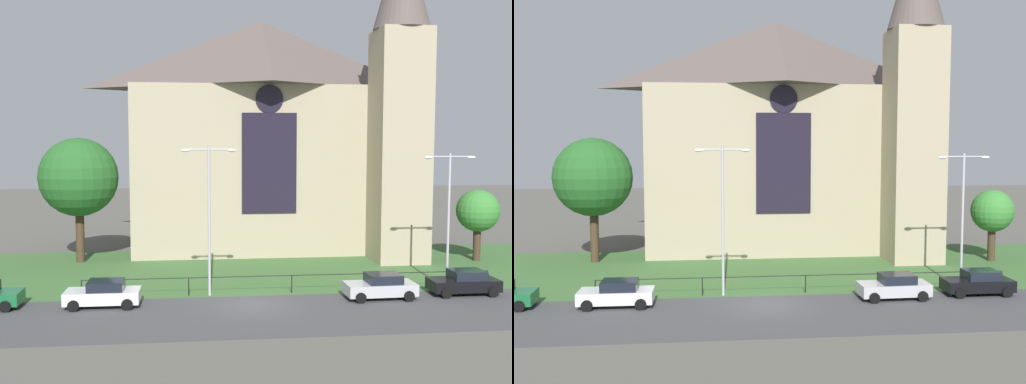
% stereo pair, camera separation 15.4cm
% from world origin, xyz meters
% --- Properties ---
extents(ground, '(160.00, 160.00, 0.00)m').
position_xyz_m(ground, '(0.00, 10.00, 0.00)').
color(ground, '#56544C').
extents(road_asphalt, '(120.00, 8.00, 0.01)m').
position_xyz_m(road_asphalt, '(0.00, -2.00, 0.00)').
color(road_asphalt, '#424244').
rests_on(road_asphalt, ground).
extents(grass_verge, '(120.00, 20.00, 0.01)m').
position_xyz_m(grass_verge, '(0.00, 8.00, 0.00)').
color(grass_verge, '#3D6633').
rests_on(grass_verge, ground).
extents(church_building, '(23.20, 16.20, 26.00)m').
position_xyz_m(church_building, '(3.54, 18.98, 10.27)').
color(church_building, tan).
rests_on(church_building, ground).
extents(iron_railing, '(25.64, 0.07, 1.13)m').
position_xyz_m(iron_railing, '(2.76, 2.50, 0.95)').
color(iron_railing, black).
rests_on(iron_railing, ground).
extents(tree_right_far, '(3.33, 3.33, 5.65)m').
position_xyz_m(tree_right_far, '(19.05, 10.97, 3.92)').
color(tree_right_far, '#423021').
rests_on(tree_right_far, ground).
extents(tree_left_far, '(6.10, 6.10, 9.72)m').
position_xyz_m(tree_left_far, '(-12.12, 13.74, 6.63)').
color(tree_left_far, '#423021').
rests_on(tree_left_far, ground).
extents(streetlamp_near, '(3.37, 0.26, 9.13)m').
position_xyz_m(streetlamp_near, '(-2.35, 2.40, 5.73)').
color(streetlamp_near, '#B2B2B7').
rests_on(streetlamp_near, ground).
extents(streetlamp_far, '(3.37, 0.26, 8.66)m').
position_xyz_m(streetlamp_far, '(12.78, 2.40, 5.47)').
color(streetlamp_far, '#B2B2B7').
rests_on(streetlamp_far, ground).
extents(parked_car_white, '(4.21, 2.05, 1.51)m').
position_xyz_m(parked_car_white, '(-8.45, 0.59, 0.74)').
color(parked_car_white, silver).
rests_on(parked_car_white, ground).
extents(parked_car_silver, '(4.25, 2.13, 1.51)m').
position_xyz_m(parked_car_silver, '(7.84, 0.61, 0.74)').
color(parked_car_silver, '#B7B7BC').
rests_on(parked_car_silver, ground).
extents(parked_car_black, '(4.21, 2.04, 1.51)m').
position_xyz_m(parked_car_black, '(13.29, 1.05, 0.74)').
color(parked_car_black, black).
rests_on(parked_car_black, ground).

